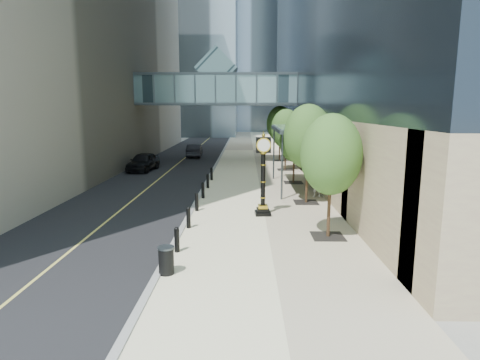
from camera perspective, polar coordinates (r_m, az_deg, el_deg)
name	(u,v)px	position (r m, az deg, el deg)	size (l,w,h in m)	color
ground	(246,263)	(15.03, 0.85, -11.76)	(320.00, 320.00, 0.00)	gray
road	(194,150)	(54.68, -6.52, 4.20)	(8.00, 180.00, 0.02)	black
sidewalk	(253,150)	(54.24, 1.91, 4.23)	(8.00, 180.00, 0.06)	beige
curb	(224,150)	(54.31, -2.32, 4.24)	(0.25, 180.00, 0.07)	gray
distant_tower_c	(227,23)	(136.75, -1.81, 21.47)	(22.00, 22.00, 65.00)	#91A8B7
skywalk	(217,88)	(42.10, -3.31, 12.99)	(17.00, 4.20, 5.80)	#486774
entrance_canopy	(296,129)	(28.20, 8.02, 7.17)	(3.00, 8.00, 4.38)	#383F44
bollard_row	(200,197)	(23.66, -5.70, -2.35)	(0.20, 16.20, 0.90)	black
street_trees	(294,133)	(30.67, 7.66, 6.63)	(2.83, 28.72, 5.82)	black
street_clock	(263,180)	(20.92, 3.30, -0.04)	(0.85, 0.85, 4.28)	black
trash_bin	(166,261)	(14.06, -10.44, -11.29)	(0.52, 0.52, 0.90)	black
pedestrian	(317,182)	(25.87, 10.87, -0.27)	(0.70, 0.46, 1.91)	beige
car_near	(143,162)	(37.45, -13.59, 2.54)	(1.94, 4.81, 1.64)	black
car_far	(195,151)	(47.13, -6.47, 4.17)	(1.57, 4.50, 1.48)	black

